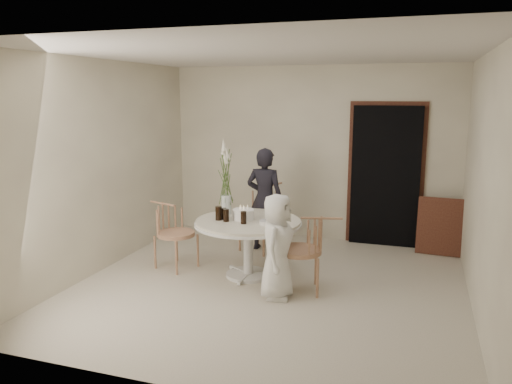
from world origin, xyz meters
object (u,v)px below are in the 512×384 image
(boy, at_px, (277,246))
(birthday_cake, at_px, (243,214))
(chair_right, at_px, (310,243))
(girl, at_px, (265,199))
(chair_far, at_px, (266,207))
(table, at_px, (248,229))
(chair_left, at_px, (169,226))
(flower_vase, at_px, (226,181))

(boy, bearing_deg, birthday_cake, 47.85)
(chair_right, bearing_deg, girl, -158.61)
(chair_far, distance_m, chair_right, 1.73)
(table, xyz_separation_m, girl, (-0.14, 1.13, 0.14))
(chair_left, xyz_separation_m, flower_vase, (0.74, 0.18, 0.61))
(girl, distance_m, boy, 1.80)
(chair_far, xyz_separation_m, chair_right, (0.97, -1.44, -0.04))
(table, xyz_separation_m, chair_left, (-1.12, 0.04, -0.06))
(girl, bearing_deg, boy, 114.08)
(chair_right, bearing_deg, birthday_cake, -119.18)
(girl, height_order, boy, girl)
(chair_right, xyz_separation_m, birthday_cake, (-0.90, 0.24, 0.21))
(chair_far, distance_m, flower_vase, 1.16)
(chair_right, distance_m, chair_left, 1.97)
(chair_left, distance_m, flower_vase, 0.98)
(chair_right, bearing_deg, table, -119.51)
(chair_right, distance_m, flower_vase, 1.42)
(chair_far, relative_size, chair_left, 1.11)
(chair_left, relative_size, flower_vase, 0.87)
(chair_left, relative_size, boy, 0.72)
(table, relative_size, birthday_cake, 4.98)
(table, xyz_separation_m, chair_far, (-0.14, 1.21, 0.00))
(chair_left, bearing_deg, flower_vase, -58.16)
(boy, xyz_separation_m, birthday_cake, (-0.59, 0.54, 0.20))
(chair_right, height_order, birthday_cake, birthday_cake)
(birthday_cake, height_order, flower_vase, flower_vase)
(chair_left, xyz_separation_m, boy, (1.64, -0.56, 0.04))
(chair_far, xyz_separation_m, chair_left, (-0.98, -1.17, -0.06))
(chair_left, bearing_deg, chair_far, -21.64)
(boy, bearing_deg, flower_vase, 50.76)
(girl, bearing_deg, chair_right, 127.87)
(girl, height_order, flower_vase, flower_vase)
(table, height_order, boy, boy)
(boy, bearing_deg, girl, 21.97)
(table, height_order, chair_left, chair_left)
(table, distance_m, chair_left, 1.12)
(chair_left, bearing_deg, boy, -90.58)
(chair_far, xyz_separation_m, boy, (0.66, -1.73, -0.02))
(chair_far, distance_m, chair_left, 1.53)
(girl, bearing_deg, chair_left, 50.61)
(chair_right, relative_size, flower_vase, 0.91)
(chair_left, bearing_deg, birthday_cake, -72.97)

